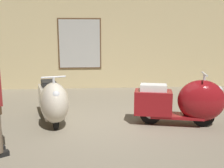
# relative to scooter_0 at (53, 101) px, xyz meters

# --- Properties ---
(ground_plane) EXTENTS (60.00, 60.00, 0.00)m
(ground_plane) POSITION_rel_scooter_0_xyz_m (1.23, -0.37, -0.45)
(ground_plane) COLOR gray
(showroom_back_wall) EXTENTS (18.00, 0.24, 3.97)m
(showroom_back_wall) POSITION_rel_scooter_0_xyz_m (1.22, 3.48, 1.53)
(showroom_back_wall) COLOR #CCB784
(showroom_back_wall) RESTS_ON ground
(scooter_0) EXTENTS (0.88, 1.67, 0.98)m
(scooter_0) POSITION_rel_scooter_0_xyz_m (0.00, 0.00, 0.00)
(scooter_0) COLOR black
(scooter_0) RESTS_ON ground
(scooter_1) EXTENTS (1.74, 0.84, 1.02)m
(scooter_1) POSITION_rel_scooter_0_xyz_m (2.54, -0.31, 0.02)
(scooter_1) COLOR black
(scooter_1) RESTS_ON ground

